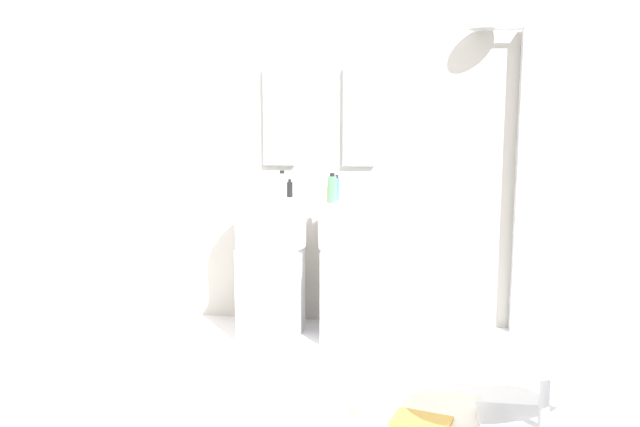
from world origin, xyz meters
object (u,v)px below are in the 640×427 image
at_px(soap_bottle_green, 332,189).
at_px(pedestal_sink_left, 271,262).
at_px(magazine_ochre, 422,421).
at_px(soap_bottle_black, 290,189).
at_px(soap_bottle_blue, 337,188).
at_px(soap_bottle_white, 282,185).
at_px(lounge_chair, 546,369).
at_px(soap_bottle_clear, 283,186).
at_px(coffee_mug, 366,409).
at_px(pedestal_sink_right, 354,265).
at_px(shower_column, 525,175).
at_px(soap_bottle_amber, 330,194).

bearing_deg(soap_bottle_green, pedestal_sink_left, 166.59).
relative_size(magazine_ochre, soap_bottle_black, 2.26).
xyz_separation_m(soap_bottle_black, soap_bottle_blue, (0.33, -0.10, 0.02)).
bearing_deg(soap_bottle_white, lounge_chair, -43.86).
bearing_deg(soap_bottle_black, lounge_chair, -44.76).
distance_m(pedestal_sink_left, soap_bottle_clear, 0.52).
distance_m(soap_bottle_green, soap_bottle_blue, 0.14).
xyz_separation_m(coffee_mug, soap_bottle_clear, (-0.66, 1.34, 0.94)).
bearing_deg(soap_bottle_blue, magazine_ochre, -65.88).
xyz_separation_m(pedestal_sink_right, soap_bottle_green, (-0.13, -0.10, 0.51)).
relative_size(pedestal_sink_left, soap_bottle_blue, 6.23).
bearing_deg(shower_column, lounge_chair, -94.73).
xyz_separation_m(shower_column, soap_bottle_green, (-1.24, -0.37, -0.07)).
relative_size(lounge_chair, soap_bottle_clear, 6.16).
relative_size(lounge_chair, soap_bottle_green, 5.39).
xyz_separation_m(soap_bottle_amber, soap_bottle_green, (0.02, -0.03, 0.03)).
height_order(soap_bottle_black, soap_bottle_amber, same).
bearing_deg(soap_bottle_clear, soap_bottle_white, 138.04).
relative_size(shower_column, soap_bottle_amber, 16.91).
bearing_deg(soap_bottle_black, soap_bottle_green, -36.83).
bearing_deg(shower_column, magazine_ochre, -114.79).
bearing_deg(soap_bottle_clear, pedestal_sink_right, -15.69).
bearing_deg(soap_bottle_black, pedestal_sink_right, -16.86).
bearing_deg(soap_bottle_amber, soap_bottle_white, 148.27).
bearing_deg(soap_bottle_clear, magazine_ochre, -55.10).
distance_m(pedestal_sink_left, pedestal_sink_right, 0.56).
relative_size(soap_bottle_clear, soap_bottle_blue, 1.01).
distance_m(soap_bottle_amber, soap_bottle_blue, 0.12).
relative_size(shower_column, coffee_mug, 20.62).
bearing_deg(magazine_ochre, soap_bottle_clear, 140.36).
bearing_deg(pedestal_sink_left, shower_column, 9.02).
relative_size(shower_column, soap_bottle_green, 10.82).
xyz_separation_m(soap_bottle_green, soap_bottle_blue, (0.01, 0.14, -0.01)).
distance_m(pedestal_sink_left, soap_bottle_green, 0.67).
bearing_deg(magazine_ochre, soap_bottle_blue, 129.58).
bearing_deg(soap_bottle_clear, soap_bottle_blue, -15.28).
bearing_deg(soap_bottle_blue, pedestal_sink_right, -16.99).
height_order(soap_bottle_black, soap_bottle_clear, soap_bottle_clear).
xyz_separation_m(lounge_chair, soap_bottle_white, (-1.49, 1.43, 0.66)).
relative_size(soap_bottle_black, soap_bottle_green, 0.64).
bearing_deg(magazine_ochre, pedestal_sink_left, 145.04).
xyz_separation_m(pedestal_sink_right, soap_bottle_white, (-0.51, 0.15, 0.51)).
bearing_deg(soap_bottle_amber, soap_bottle_clear, 148.44).
height_order(shower_column, magazine_ochre, shower_column).
bearing_deg(soap_bottle_green, lounge_chair, -46.69).
distance_m(pedestal_sink_right, soap_bottle_clear, 0.72).
bearing_deg(soap_bottle_amber, pedestal_sink_right, 25.59).
bearing_deg(pedestal_sink_right, magazine_ochre, -70.11).
relative_size(shower_column, lounge_chair, 2.01).
xyz_separation_m(shower_column, soap_bottle_black, (-1.56, -0.13, -0.10)).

